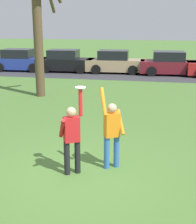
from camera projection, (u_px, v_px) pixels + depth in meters
name	position (u px, v px, depth m)	size (l,w,h in m)	color
ground_plane	(80.00, 172.00, 7.89)	(120.00, 120.00, 0.00)	#4C7533
person_catcher	(72.00, 135.00, 7.58)	(0.58, 0.53, 2.08)	black
person_defender	(112.00, 130.00, 7.90)	(0.65, 0.62, 2.04)	#3366B7
frisbee_disc	(80.00, 87.00, 7.35)	(0.24, 0.24, 0.02)	white
parked_car_blue	(20.00, 61.00, 24.19)	(4.19, 2.22, 1.59)	#233893
parked_car_black	(65.00, 62.00, 23.68)	(4.19, 2.22, 1.59)	black
parked_car_tan	(115.00, 63.00, 23.15)	(4.19, 2.22, 1.59)	tan
parked_car_maroon	(170.00, 64.00, 22.28)	(4.19, 2.22, 1.59)	maroon
parking_strip	(116.00, 73.00, 23.37)	(24.06, 6.40, 0.01)	#38383D
bare_tree_tall	(39.00, 29.00, 15.15)	(1.46, 1.87, 6.91)	brown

